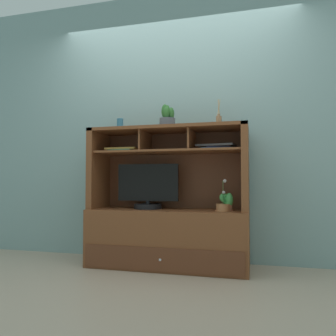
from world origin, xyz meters
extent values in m
cube|color=tan|center=(0.00, 0.00, -0.01)|extent=(6.00, 6.00, 0.02)
cube|color=#7B9A99|center=(0.00, 0.28, 1.40)|extent=(6.00, 0.02, 2.80)
cube|color=brown|center=(0.00, 0.00, 0.27)|extent=(1.49, 0.51, 0.53)
cube|color=#5C2F1B|center=(0.00, -0.26, 0.12)|extent=(1.43, 0.01, 0.20)
sphere|color=silver|center=(0.00, -0.27, 0.12)|extent=(0.02, 0.02, 0.02)
cube|color=brown|center=(-0.72, 0.00, 0.92)|extent=(0.06, 0.43, 0.77)
cube|color=brown|center=(0.72, 0.00, 0.92)|extent=(0.06, 0.43, 0.77)
cube|color=#5C2F1B|center=(0.00, 0.21, 0.91)|extent=(1.43, 0.02, 0.74)
cube|color=brown|center=(0.00, 0.00, 1.29)|extent=(1.49, 0.43, 0.03)
cube|color=brown|center=(0.00, 0.00, 1.08)|extent=(1.37, 0.39, 0.02)
cube|color=brown|center=(-0.23, 0.00, 1.18)|extent=(0.02, 0.37, 0.19)
cube|color=brown|center=(0.23, 0.00, 1.18)|extent=(0.02, 0.37, 0.19)
cylinder|color=black|center=(-0.20, 0.01, 0.56)|extent=(0.27, 0.27, 0.05)
cylinder|color=black|center=(-0.20, 0.01, 0.60)|extent=(0.04, 0.04, 0.03)
cube|color=black|center=(-0.20, 0.01, 0.79)|extent=(0.60, 0.03, 0.36)
cube|color=black|center=(-0.20, 0.00, 0.79)|extent=(0.57, 0.00, 0.33)
cylinder|color=#B37042|center=(0.52, -0.05, 0.57)|extent=(0.12, 0.12, 0.06)
cylinder|color=#B37042|center=(0.52, -0.05, 0.54)|extent=(0.14, 0.14, 0.01)
cylinder|color=#4C6B38|center=(0.52, -0.05, 0.70)|extent=(0.01, 0.02, 0.21)
sphere|color=silver|center=(0.53, -0.05, 0.70)|extent=(0.03, 0.03, 0.03)
sphere|color=silver|center=(0.54, -0.05, 0.80)|extent=(0.03, 0.03, 0.03)
ellipsoid|color=#267C39|center=(0.54, -0.06, 0.63)|extent=(0.06, 0.07, 0.10)
ellipsoid|color=#267C39|center=(0.54, -0.04, 0.63)|extent=(0.04, 0.05, 0.09)
cylinder|color=#B97255|center=(0.55, -0.02, 0.56)|extent=(0.10, 0.10, 0.06)
cylinder|color=#B97255|center=(0.55, -0.02, 0.54)|extent=(0.11, 0.11, 0.01)
ellipsoid|color=green|center=(0.58, -0.03, 0.63)|extent=(0.07, 0.08, 0.13)
ellipsoid|color=green|center=(0.56, 0.01, 0.62)|extent=(0.07, 0.08, 0.14)
ellipsoid|color=green|center=(0.53, -0.03, 0.65)|extent=(0.08, 0.05, 0.08)
ellipsoid|color=green|center=(0.56, -0.04, 0.63)|extent=(0.06, 0.04, 0.08)
cube|color=#437E5C|center=(-0.45, 0.00, 1.10)|extent=(0.26, 0.26, 0.02)
cube|color=gold|center=(-0.45, 0.00, 1.12)|extent=(0.31, 0.23, 0.02)
cube|color=#24507C|center=(0.47, 0.07, 1.10)|extent=(0.36, 0.33, 0.02)
cube|color=#352F4D|center=(0.47, 0.06, 1.11)|extent=(0.23, 0.24, 0.01)
cube|color=slate|center=(0.46, 0.06, 1.13)|extent=(0.38, 0.31, 0.02)
cylinder|color=#946D4A|center=(0.49, -0.02, 1.35)|extent=(0.05, 0.05, 0.08)
cylinder|color=#946D4A|center=(0.49, -0.02, 1.40)|extent=(0.02, 0.02, 0.02)
cylinder|color=tan|center=(0.49, -0.02, 1.47)|extent=(0.00, 0.03, 0.15)
cylinder|color=tan|center=(0.49, -0.02, 1.47)|extent=(0.03, 0.02, 0.15)
cylinder|color=tan|center=(0.48, -0.02, 1.47)|extent=(0.03, 0.02, 0.15)
cylinder|color=tan|center=(0.48, -0.02, 1.47)|extent=(0.00, 0.02, 0.15)
cylinder|color=tan|center=(0.48, -0.02, 1.47)|extent=(0.01, 0.01, 0.16)
cylinder|color=tan|center=(0.49, -0.02, 1.47)|extent=(0.02, 0.01, 0.15)
cylinder|color=#4D5159|center=(0.00, -0.03, 1.35)|extent=(0.15, 0.15, 0.09)
cylinder|color=#4D5159|center=(0.00, -0.03, 1.31)|extent=(0.17, 0.17, 0.01)
ellipsoid|color=#2A5E26|center=(0.04, -0.02, 1.44)|extent=(0.05, 0.07, 0.12)
ellipsoid|color=#2A5E26|center=(0.00, -0.01, 1.46)|extent=(0.04, 0.07, 0.13)
ellipsoid|color=#2A5E26|center=(-0.02, -0.03, 1.47)|extent=(0.07, 0.04, 0.13)
ellipsoid|color=#2A5E26|center=(0.00, -0.06, 1.44)|extent=(0.06, 0.05, 0.11)
cylinder|color=#2F6887|center=(-0.49, -0.02, 1.36)|extent=(0.06, 0.06, 0.10)
torus|color=#2F6887|center=(-0.49, -0.02, 1.41)|extent=(0.07, 0.07, 0.01)
camera|label=1|loc=(0.79, -3.05, 0.80)|focal=35.55mm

